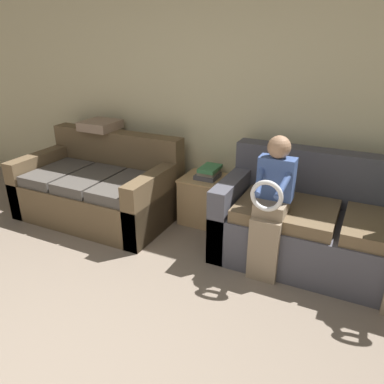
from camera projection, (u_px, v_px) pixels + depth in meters
name	position (u px, v px, depth m)	size (l,w,h in m)	color
wall_back	(226.00, 101.00, 3.86)	(7.59, 0.06, 2.55)	beige
couch_main	(339.00, 231.00, 3.25)	(2.09, 0.90, 0.95)	#4C4C56
couch_side	(100.00, 189.00, 4.19)	(1.68, 0.99, 0.89)	brown
child_left_seated	(271.00, 202.00, 3.02)	(0.30, 0.38, 1.19)	gray
side_shelf	(209.00, 199.00, 4.04)	(0.57, 0.46, 0.51)	tan
book_stack	(209.00, 172.00, 3.92)	(0.23, 0.27, 0.13)	#4C4C56
throw_pillow	(100.00, 125.00, 4.31)	(0.39, 0.39, 0.10)	gray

